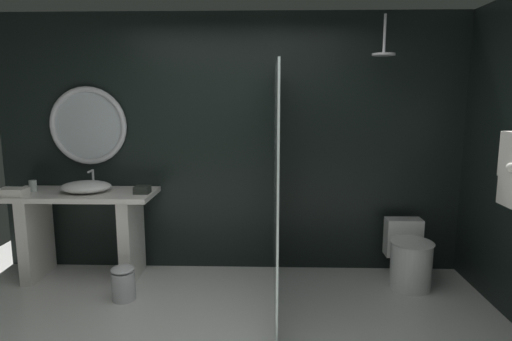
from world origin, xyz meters
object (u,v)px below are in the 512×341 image
at_px(vessel_sink, 86,187).
at_px(toilet, 409,257).
at_px(waste_bin, 123,283).
at_px(tissue_box, 142,190).
at_px(round_wall_mirror, 88,126).
at_px(tumbler_cup, 33,186).
at_px(rain_shower_head, 384,51).
at_px(folded_hand_towel, 13,192).

relative_size(vessel_sink, toilet, 0.81).
bearing_deg(waste_bin, tissue_box, 79.83).
distance_m(toilet, waste_bin, 2.65).
relative_size(tissue_box, toilet, 0.24).
bearing_deg(tissue_box, round_wall_mirror, 152.80).
relative_size(tumbler_cup, round_wall_mirror, 0.14).
xyz_separation_m(tumbler_cup, round_wall_mirror, (0.47, 0.26, 0.57)).
relative_size(tissue_box, waste_bin, 0.45).
bearing_deg(rain_shower_head, waste_bin, -169.44).
distance_m(vessel_sink, tumbler_cup, 0.54).
bearing_deg(tissue_box, toilet, -0.94).
bearing_deg(rain_shower_head, round_wall_mirror, 173.63).
height_order(waste_bin, folded_hand_towel, folded_hand_towel).
bearing_deg(toilet, round_wall_mirror, 173.54).
distance_m(rain_shower_head, toilet, 1.94).
bearing_deg(tumbler_cup, rain_shower_head, -0.99).
bearing_deg(vessel_sink, round_wall_mirror, 102.07).
relative_size(tumbler_cup, rain_shower_head, 0.30).
relative_size(vessel_sink, tumbler_cup, 4.42).
bearing_deg(rain_shower_head, vessel_sink, 179.34).
height_order(tumbler_cup, toilet, tumbler_cup).
height_order(rain_shower_head, toilet, rain_shower_head).
relative_size(round_wall_mirror, toilet, 1.32).
xyz_separation_m(tissue_box, rain_shower_head, (2.22, -0.00, 1.28)).
distance_m(vessel_sink, folded_hand_towel, 0.64).
bearing_deg(rain_shower_head, tissue_box, 179.98).
xyz_separation_m(vessel_sink, tissue_box, (0.55, -0.03, -0.02)).
height_order(tumbler_cup, round_wall_mirror, round_wall_mirror).
relative_size(tissue_box, rain_shower_head, 0.40).
distance_m(tissue_box, round_wall_mirror, 0.91).
xyz_separation_m(vessel_sink, waste_bin, (0.48, -0.46, -0.77)).
relative_size(round_wall_mirror, folded_hand_towel, 3.20).
xyz_separation_m(round_wall_mirror, toilet, (3.16, -0.36, -1.22)).
height_order(tissue_box, waste_bin, tissue_box).
height_order(vessel_sink, folded_hand_towel, vessel_sink).
height_order(vessel_sink, waste_bin, vessel_sink).
height_order(tumbler_cup, rain_shower_head, rain_shower_head).
distance_m(tumbler_cup, waste_bin, 1.36).
bearing_deg(vessel_sink, tumbler_cup, 177.34).
distance_m(vessel_sink, waste_bin, 1.02).
xyz_separation_m(round_wall_mirror, rain_shower_head, (2.84, -0.32, 0.69)).
xyz_separation_m(vessel_sink, tumbler_cup, (-0.53, 0.02, -0.00)).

